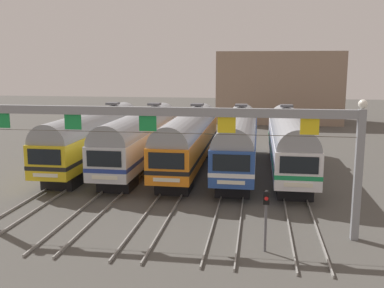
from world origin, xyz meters
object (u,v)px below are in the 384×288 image
(commuter_train_yellow, at_px, (94,135))
(yard_signal_mast, at_px, (266,209))
(catenary_gantry, at_px, (148,131))
(commuter_train_blue, at_px, (238,139))
(commuter_train_silver, at_px, (141,137))
(commuter_train_orange, at_px, (189,138))
(commuter_train_white, at_px, (289,140))

(commuter_train_yellow, xyz_separation_m, yard_signal_mast, (14.11, -15.67, -0.63))
(catenary_gantry, distance_m, yard_signal_mast, 7.17)
(commuter_train_blue, relative_size, yard_signal_mast, 6.12)
(commuter_train_silver, bearing_deg, commuter_train_orange, 0.00)
(commuter_train_blue, bearing_deg, commuter_train_white, 0.00)
(commuter_train_silver, distance_m, commuter_train_blue, 8.06)
(commuter_train_blue, relative_size, catenary_gantry, 0.85)
(commuter_train_yellow, relative_size, commuter_train_white, 1.00)
(commuter_train_yellow, distance_m, catenary_gantry, 15.93)
(commuter_train_yellow, xyz_separation_m, catenary_gantry, (8.06, -13.50, 2.55))
(commuter_train_yellow, relative_size, catenary_gantry, 0.85)
(commuter_train_orange, bearing_deg, catenary_gantry, -90.00)
(commuter_train_silver, xyz_separation_m, commuter_train_blue, (8.06, 0.00, 0.00))
(commuter_train_yellow, distance_m, commuter_train_orange, 8.06)
(commuter_train_silver, bearing_deg, commuter_train_white, 0.00)
(commuter_train_blue, height_order, catenary_gantry, catenary_gantry)
(commuter_train_blue, bearing_deg, commuter_train_yellow, 180.00)
(commuter_train_silver, relative_size, commuter_train_white, 1.00)
(commuter_train_silver, distance_m, commuter_train_orange, 4.03)
(commuter_train_silver, xyz_separation_m, commuter_train_orange, (4.03, 0.00, 0.00))
(commuter_train_silver, bearing_deg, catenary_gantry, -73.37)
(commuter_train_white, bearing_deg, commuter_train_orange, 180.00)
(commuter_train_yellow, height_order, commuter_train_blue, same)
(commuter_train_yellow, relative_size, commuter_train_blue, 1.00)
(commuter_train_yellow, distance_m, yard_signal_mast, 21.09)
(commuter_train_orange, xyz_separation_m, yard_signal_mast, (6.05, -15.67, -0.63))
(commuter_train_white, distance_m, yard_signal_mast, 15.81)
(commuter_train_yellow, relative_size, commuter_train_silver, 1.00)
(commuter_train_yellow, distance_m, commuter_train_blue, 12.09)
(commuter_train_yellow, distance_m, commuter_train_silver, 4.03)
(commuter_train_blue, xyz_separation_m, yard_signal_mast, (2.02, -15.67, -0.63))
(commuter_train_yellow, height_order, commuter_train_white, same)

